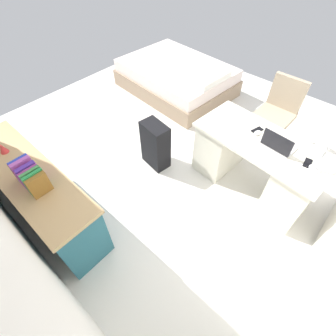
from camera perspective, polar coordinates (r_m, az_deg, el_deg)
name	(u,v)px	position (r m, az deg, el deg)	size (l,w,h in m)	color
ground_plane	(175,148)	(3.63, 1.72, 4.48)	(5.33, 5.33, 0.00)	silver
desk	(255,164)	(3.06, 19.24, 0.93)	(1.49, 0.78, 0.75)	silver
office_chair	(275,117)	(3.80, 23.28, 10.75)	(0.52, 0.52, 0.94)	black
credenza	(39,194)	(2.97, -27.42, -5.34)	(1.80, 0.48, 0.74)	#235B6B
bed	(177,78)	(4.77, 2.02, 19.93)	(2.00, 1.54, 0.58)	gray
suitcase_black	(155,145)	(3.21, -2.89, 5.25)	(0.36, 0.22, 0.64)	black
laptop	(278,144)	(2.76, 23.88, 4.98)	(0.33, 0.25, 0.21)	#B7B7BC
computer_mouse	(257,133)	(2.88, 19.76, 7.57)	(0.06, 0.10, 0.03)	white
cell_phone_near_laptop	(308,163)	(2.76, 29.32, 1.01)	(0.07, 0.14, 0.01)	black
cell_phone_by_mouse	(257,130)	(2.93, 19.72, 8.15)	(0.07, 0.14, 0.01)	black
desk_lamp	(322,148)	(2.57, 31.85, 3.96)	(0.16, 0.11, 0.34)	silver
book_row	(30,176)	(2.48, -28.97, -1.56)	(0.35, 0.17, 0.24)	brown
figurine_small	(2,148)	(2.98, -33.66, 3.81)	(0.08, 0.08, 0.11)	red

